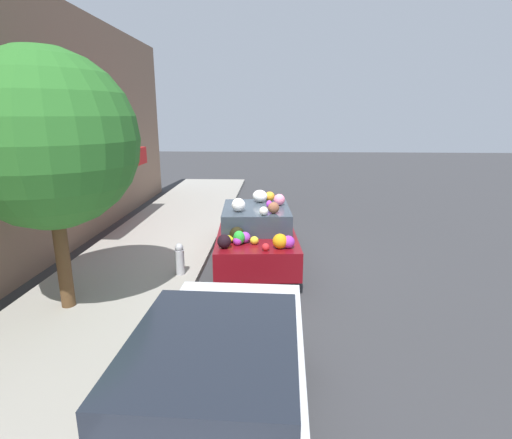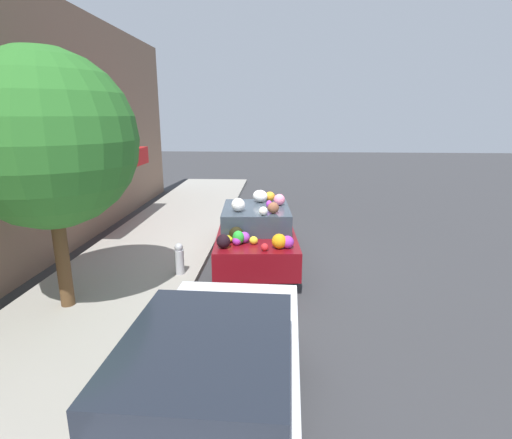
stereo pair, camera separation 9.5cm
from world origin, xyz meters
name	(u,v)px [view 2 (the right image)]	position (x,y,z in m)	size (l,w,h in m)	color
ground_plane	(252,261)	(0.00, 0.00, 0.00)	(60.00, 60.00, 0.00)	#38383A
sidewalk_curb	(145,256)	(0.00, 2.70, 0.06)	(24.00, 3.20, 0.13)	#9E998E
building_facade	(47,133)	(0.13, 4.91, 3.09)	(18.00, 1.20, 6.31)	#846651
street_tree	(47,141)	(-2.81, 3.19, 3.10)	(2.97, 2.97, 4.46)	brown
fire_hydrant	(179,259)	(-1.24, 1.50, 0.47)	(0.20, 0.20, 0.70)	#B2B2B7
art_car	(256,233)	(-0.07, -0.11, 0.74)	(4.25, 2.03, 1.71)	maroon
parked_car_plain	(211,396)	(-5.92, 0.00, 0.78)	(4.50, 1.89, 1.52)	silver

